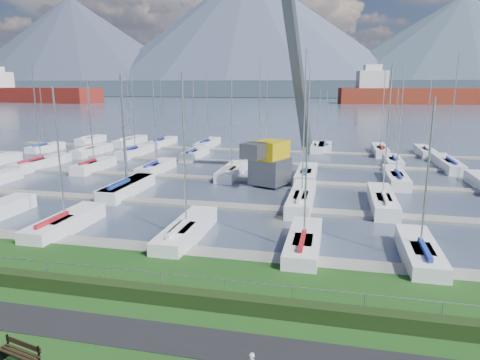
# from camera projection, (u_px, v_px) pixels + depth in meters

# --- Properties ---
(path) EXTENTS (160.00, 2.00, 0.04)m
(path) POSITION_uv_depth(u_px,v_px,m) (156.00, 336.00, 16.76)
(path) COLOR black
(path) RESTS_ON grass
(water) EXTENTS (800.00, 540.00, 0.20)m
(water) POSITION_uv_depth(u_px,v_px,m) (327.00, 100.00, 267.11)
(water) COLOR #424C60
(hedge) EXTENTS (80.00, 0.70, 0.70)m
(hedge) POSITION_uv_depth(u_px,v_px,m) (179.00, 297.00, 19.16)
(hedge) COLOR black
(hedge) RESTS_ON grass
(fence) EXTENTS (80.00, 0.04, 0.04)m
(fence) POSITION_uv_depth(u_px,v_px,m) (182.00, 276.00, 19.35)
(fence) COLOR gray
(fence) RESTS_ON grass
(foothill) EXTENTS (900.00, 80.00, 12.00)m
(foothill) POSITION_uv_depth(u_px,v_px,m) (330.00, 88.00, 332.31)
(foothill) COLOR #41505F
(foothill) RESTS_ON water
(mountains) EXTENTS (1190.00, 360.00, 115.00)m
(mountains) POSITION_uv_depth(u_px,v_px,m) (341.00, 42.00, 392.78)
(mountains) COLOR #444E64
(mountains) RESTS_ON water
(docks) EXTENTS (90.00, 41.60, 0.25)m
(docks) POSITION_uv_depth(u_px,v_px,m) (270.00, 181.00, 44.40)
(docks) COLOR slate
(docks) RESTS_ON water
(bench_left) EXTENTS (1.85, 0.82, 0.85)m
(bench_left) POSITION_uv_depth(u_px,v_px,m) (20.00, 353.00, 15.07)
(bench_left) COLOR black
(bench_left) RESTS_ON grass
(crane) EXTENTS (6.07, 13.48, 22.35)m
(crane) POSITION_uv_depth(u_px,v_px,m) (277.00, 128.00, 42.75)
(crane) COLOR #57585E
(crane) RESTS_ON water
(cargo_ship_west) EXTENTS (81.93, 30.63, 21.50)m
(cargo_ship_west) POSITION_uv_depth(u_px,v_px,m) (27.00, 95.00, 235.07)
(cargo_ship_west) COLOR maroon
(cargo_ship_west) RESTS_ON water
(cargo_ship_mid) EXTENTS (105.68, 28.07, 21.50)m
(cargo_ship_mid) POSITION_uv_depth(u_px,v_px,m) (437.00, 96.00, 214.31)
(cargo_ship_mid) COLOR maroon
(cargo_ship_mid) RESTS_ON water
(sailboat_fleet) EXTENTS (73.49, 50.28, 13.86)m
(sailboat_fleet) POSITION_uv_depth(u_px,v_px,m) (256.00, 124.00, 46.55)
(sailboat_fleet) COLOR silver
(sailboat_fleet) RESTS_ON water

